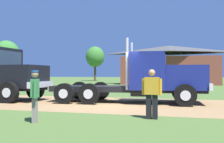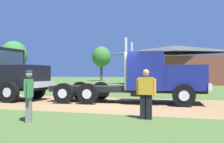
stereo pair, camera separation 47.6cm
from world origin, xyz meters
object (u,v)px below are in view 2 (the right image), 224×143
object	(u,v)px
shed_building	(175,66)
truck_foreground_white	(149,79)
visitor_walking_mid	(146,92)
visitor_standing_near	(29,94)

from	to	relation	value
shed_building	truck_foreground_white	bearing A→B (deg)	-90.09
truck_foreground_white	shed_building	xyz separation A→B (m)	(0.04, 23.86, 1.41)
visitor_walking_mid	shed_building	distance (m)	28.53
shed_building	visitor_standing_near	bearing A→B (deg)	-95.44
visitor_standing_near	visitor_walking_mid	world-z (taller)	visitor_walking_mid
visitor_standing_near	shed_building	size ratio (longest dim) A/B	0.11
visitor_walking_mid	visitor_standing_near	bearing A→B (deg)	-156.52
visitor_standing_near	visitor_walking_mid	size ratio (longest dim) A/B	0.98
truck_foreground_white	visitor_standing_near	distance (m)	6.71
truck_foreground_white	shed_building	distance (m)	23.90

